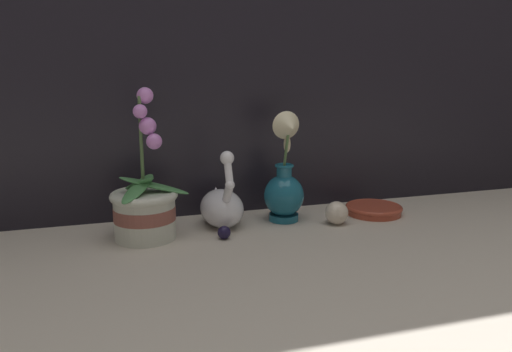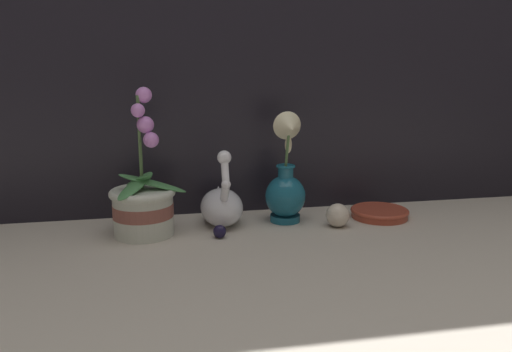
% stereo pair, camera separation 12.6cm
% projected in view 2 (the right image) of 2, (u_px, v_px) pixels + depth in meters
% --- Properties ---
extents(ground_plane, '(2.80, 2.80, 0.00)m').
position_uv_depth(ground_plane, '(280.00, 240.00, 1.17)').
color(ground_plane, '#BCB2A3').
extents(orchid_potted_plant, '(0.19, 0.18, 0.35)m').
position_uv_depth(orchid_potted_plant, '(143.00, 203.00, 1.19)').
color(orchid_potted_plant, beige).
rests_on(orchid_potted_plant, ground_plane).
extents(swan_figurine, '(0.11, 0.19, 0.20)m').
position_uv_depth(swan_figurine, '(222.00, 204.00, 1.27)').
color(swan_figurine, white).
rests_on(swan_figurine, ground_plane).
extents(blue_vase, '(0.11, 0.12, 0.29)m').
position_uv_depth(blue_vase, '(286.00, 186.00, 1.29)').
color(blue_vase, '#195B75').
rests_on(blue_vase, ground_plane).
extents(glass_sphere, '(0.06, 0.06, 0.06)m').
position_uv_depth(glass_sphere, '(338.00, 215.00, 1.26)').
color(glass_sphere, beige).
rests_on(glass_sphere, ground_plane).
extents(amber_dish, '(0.16, 0.16, 0.02)m').
position_uv_depth(amber_dish, '(380.00, 212.00, 1.34)').
color(amber_dish, '#A8422D').
rests_on(amber_dish, ground_plane).
extents(glass_bauble, '(0.03, 0.03, 0.03)m').
position_uv_depth(glass_bauble, '(220.00, 231.00, 1.18)').
color(glass_bauble, '#191433').
rests_on(glass_bauble, ground_plane).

